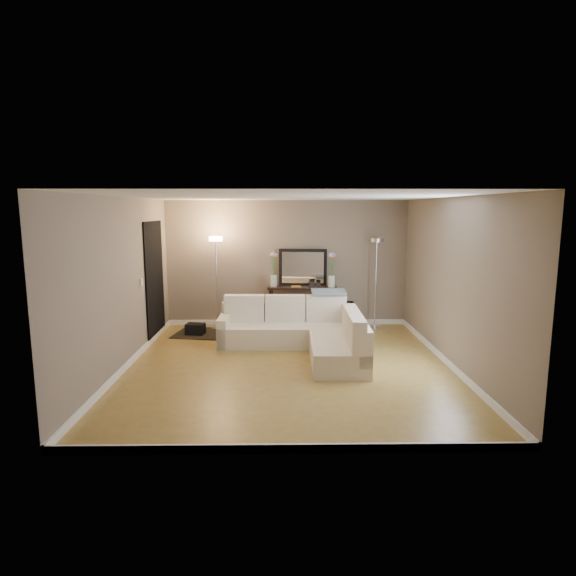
{
  "coord_description": "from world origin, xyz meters",
  "views": [
    {
      "loc": [
        -0.11,
        -7.22,
        2.42
      ],
      "look_at": [
        0.0,
        0.8,
        1.1
      ],
      "focal_mm": 30.0,
      "sensor_mm": 36.0,
      "label": 1
    }
  ],
  "objects_px": {
    "console_table": "(298,305)",
    "sectional_sofa": "(306,332)",
    "floor_lamp_unlit": "(376,265)",
    "floor_lamp_lit": "(216,265)"
  },
  "relations": [
    {
      "from": "console_table",
      "to": "floor_lamp_unlit",
      "type": "xyz_separation_m",
      "value": [
        1.58,
        0.01,
        0.82
      ]
    },
    {
      "from": "sectional_sofa",
      "to": "floor_lamp_unlit",
      "type": "xyz_separation_m",
      "value": [
        1.5,
        1.58,
        0.98
      ]
    },
    {
      "from": "sectional_sofa",
      "to": "floor_lamp_unlit",
      "type": "relative_size",
      "value": 1.34
    },
    {
      "from": "floor_lamp_unlit",
      "to": "sectional_sofa",
      "type": "bearing_deg",
      "value": -133.45
    },
    {
      "from": "sectional_sofa",
      "to": "console_table",
      "type": "height_order",
      "value": "sectional_sofa"
    },
    {
      "from": "console_table",
      "to": "floor_lamp_unlit",
      "type": "bearing_deg",
      "value": 0.19
    },
    {
      "from": "sectional_sofa",
      "to": "console_table",
      "type": "distance_m",
      "value": 1.59
    },
    {
      "from": "console_table",
      "to": "floor_lamp_unlit",
      "type": "distance_m",
      "value": 1.78
    },
    {
      "from": "sectional_sofa",
      "to": "floor_lamp_lit",
      "type": "relative_size",
      "value": 1.31
    },
    {
      "from": "console_table",
      "to": "sectional_sofa",
      "type": "bearing_deg",
      "value": -87.09
    }
  ]
}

